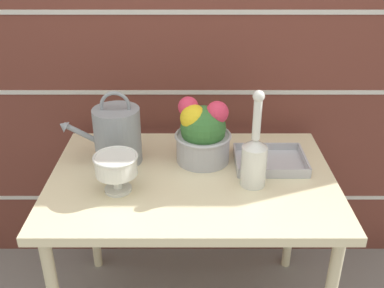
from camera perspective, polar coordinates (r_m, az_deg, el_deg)
name	(u,v)px	position (r m, az deg, el deg)	size (l,w,h in m)	color
brick_wall	(192,51)	(2.06, -0.02, 11.69)	(3.60, 0.08, 2.20)	brown
patio_table	(192,192)	(1.79, 0.00, -6.09)	(1.11, 0.76, 0.74)	beige
watering_can	(117,135)	(1.83, -9.53, 1.16)	(0.33, 0.19, 0.30)	gray
crystal_pedestal_bowl	(116,167)	(1.64, -9.60, -2.85)	(0.16, 0.16, 0.15)	silver
flower_planter	(202,133)	(1.81, 1.32, 1.38)	(0.23, 0.23, 0.27)	#ADADB2
glass_decanter	(254,157)	(1.66, 7.93, -1.61)	(0.09, 0.09, 0.38)	silver
wire_tray	(270,162)	(1.86, 9.87, -2.24)	(0.28, 0.23, 0.04)	#B7B7BC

